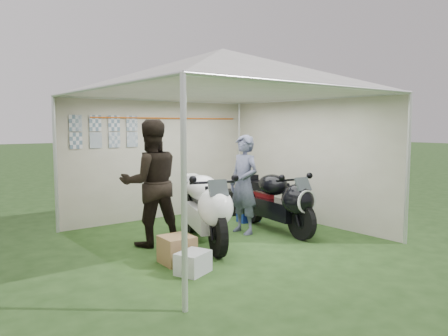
{
  "coord_description": "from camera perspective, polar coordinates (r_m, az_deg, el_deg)",
  "views": [
    {
      "loc": [
        -4.21,
        -5.49,
        1.82
      ],
      "look_at": [
        0.3,
        0.35,
        1.09
      ],
      "focal_mm": 35.0,
      "sensor_mm": 36.0,
      "label": 1
    }
  ],
  "objects": [
    {
      "name": "person_dark_jacket",
      "position": [
        6.65,
        -9.54,
        -1.93
      ],
      "size": [
        1.07,
        0.92,
        1.9
      ],
      "primitive_type": "imported",
      "rotation": [
        0.0,
        0.0,
        2.91
      ],
      "color": "black",
      "rests_on": "ground"
    },
    {
      "name": "ground",
      "position": [
        7.16,
        -0.18,
        -9.08
      ],
      "size": [
        80.0,
        80.0,
        0.0
      ],
      "primitive_type": "plane",
      "color": "#254318",
      "rests_on": "ground"
    },
    {
      "name": "motorcycle_white",
      "position": [
        6.63,
        -2.46,
        -4.95
      ],
      "size": [
        1.03,
        2.1,
        1.08
      ],
      "rotation": [
        0.0,
        0.0,
        -0.35
      ],
      "color": "black",
      "rests_on": "ground"
    },
    {
      "name": "canopy_tent",
      "position": [
        6.99,
        -0.36,
        11.86
      ],
      "size": [
        5.66,
        5.66,
        3.0
      ],
      "color": "silver",
      "rests_on": "ground"
    },
    {
      "name": "paddock_stand",
      "position": [
        8.29,
        3.19,
        -6.01
      ],
      "size": [
        0.42,
        0.29,
        0.29
      ],
      "primitive_type": "cube",
      "rotation": [
        0.0,
        0.0,
        -0.13
      ],
      "color": "#1C37C7",
      "rests_on": "ground"
    },
    {
      "name": "crate_1",
      "position": [
        5.89,
        -6.15,
        -10.54
      ],
      "size": [
        0.42,
        0.42,
        0.36
      ],
      "primitive_type": "cube",
      "rotation": [
        0.0,
        0.0,
        -0.05
      ],
      "color": "olive",
      "rests_on": "ground"
    },
    {
      "name": "equipment_box",
      "position": [
        8.98,
        1.68,
        -4.41
      ],
      "size": [
        0.55,
        0.47,
        0.5
      ],
      "primitive_type": "cube",
      "rotation": [
        0.0,
        0.0,
        -0.14
      ],
      "color": "black",
      "rests_on": "ground"
    },
    {
      "name": "motorcycle_black",
      "position": [
        7.47,
        7.13,
        -4.11
      ],
      "size": [
        0.61,
        2.03,
        1.0
      ],
      "rotation": [
        0.0,
        0.0,
        -0.13
      ],
      "color": "black",
      "rests_on": "ground"
    },
    {
      "name": "crate_0",
      "position": [
        5.5,
        -4.07,
        -12.22
      ],
      "size": [
        0.49,
        0.44,
        0.27
      ],
      "primitive_type": "cube",
      "rotation": [
        0.0,
        0.0,
        0.38
      ],
      "color": "#B4B8BE",
      "rests_on": "ground"
    },
    {
      "name": "person_blue_jacket",
      "position": [
        7.31,
        2.61,
        -2.15
      ],
      "size": [
        0.42,
        0.62,
        1.66
      ],
      "primitive_type": "imported",
      "rotation": [
        0.0,
        0.0,
        -1.53
      ],
      "color": "slate",
      "rests_on": "ground"
    }
  ]
}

